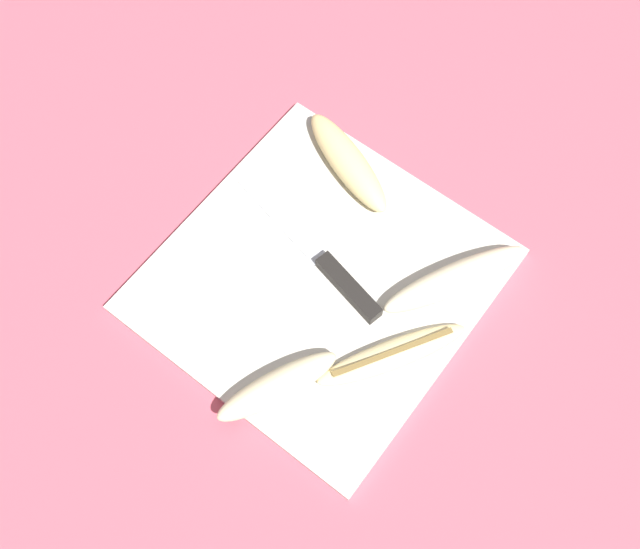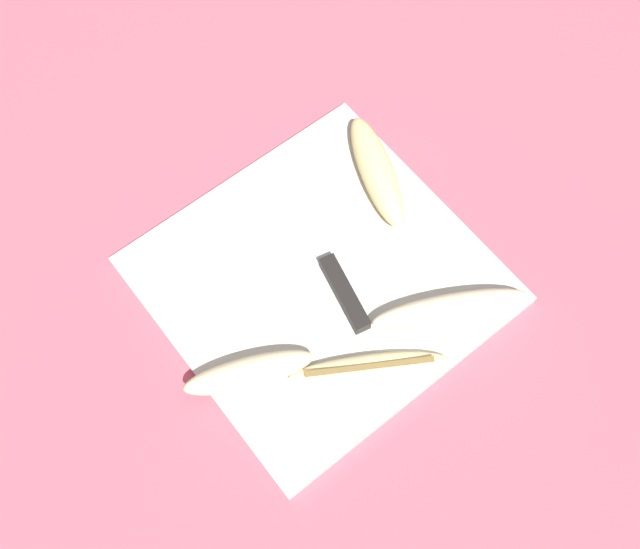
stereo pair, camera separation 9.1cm
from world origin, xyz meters
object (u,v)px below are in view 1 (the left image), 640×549
(banana_cream_curved, at_px, (277,386))
(knife, at_px, (334,272))
(banana_mellow_near, at_px, (392,355))
(banana_golden_short, at_px, (348,162))
(banana_bright_far, at_px, (455,279))

(banana_cream_curved, bearing_deg, knife, 13.66)
(banana_mellow_near, bearing_deg, banana_golden_short, 47.98)
(knife, xyz_separation_m, banana_golden_short, (0.13, 0.08, 0.01))
(knife, relative_size, banana_bright_far, 1.37)
(banana_cream_curved, xyz_separation_m, banana_golden_short, (0.29, 0.11, -0.00))
(banana_bright_far, relative_size, banana_mellow_near, 1.05)
(banana_bright_far, relative_size, banana_golden_short, 1.07)
(banana_mellow_near, distance_m, banana_golden_short, 0.26)
(banana_mellow_near, relative_size, banana_golden_short, 1.02)
(banana_cream_curved, bearing_deg, banana_golden_short, 21.69)
(knife, bearing_deg, banana_cream_curved, -153.69)
(banana_cream_curved, distance_m, banana_golden_short, 0.31)
(banana_cream_curved, height_order, banana_mellow_near, banana_cream_curved)
(knife, relative_size, banana_mellow_near, 1.43)
(banana_bright_far, height_order, banana_mellow_near, banana_bright_far)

